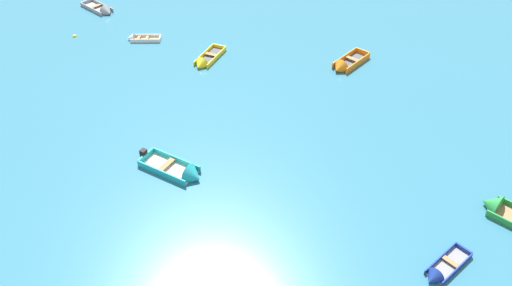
# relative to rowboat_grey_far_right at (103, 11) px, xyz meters

# --- Properties ---
(rowboat_grey_far_right) EXTENTS (3.97, 3.15, 1.21)m
(rowboat_grey_far_right) POSITION_rel_rowboat_grey_far_right_xyz_m (0.00, 0.00, 0.00)
(rowboat_grey_far_right) COLOR gray
(rowboat_grey_far_right) RESTS_ON ground_plane
(rowboat_yellow_back_row_right) EXTENTS (1.97, 3.97, 1.11)m
(rowboat_yellow_back_row_right) POSITION_rel_rowboat_grey_far_right_xyz_m (11.63, -7.52, -0.00)
(rowboat_yellow_back_row_right) COLOR #4C4C51
(rowboat_yellow_back_row_right) RESTS_ON ground_plane
(rowboat_orange_midfield_left) EXTENTS (3.04, 3.98, 1.22)m
(rowboat_orange_midfield_left) POSITION_rel_rowboat_grey_far_right_xyz_m (22.48, -6.11, 0.05)
(rowboat_orange_midfield_left) COLOR #4C4C51
(rowboat_orange_midfield_left) RESTS_ON ground_plane
(rowboat_white_distant_center) EXTENTS (2.93, 1.43, 0.88)m
(rowboat_white_distant_center) POSITION_rel_rowboat_grey_far_right_xyz_m (5.04, -4.67, -0.02)
(rowboat_white_distant_center) COLOR #99754C
(rowboat_white_distant_center) RESTS_ON ground_plane
(rowboat_green_back_row_left) EXTENTS (4.62, 3.62, 1.44)m
(rowboat_green_back_row_left) POSITION_rel_rowboat_grey_far_right_xyz_m (31.97, -20.40, 0.03)
(rowboat_green_back_row_left) COLOR #99754C
(rowboat_green_back_row_left) RESTS_ON ground_plane
(rowboat_turquoise_near_camera) EXTENTS (4.39, 2.78, 1.39)m
(rowboat_turquoise_near_camera) POSITION_rel_rowboat_grey_far_right_xyz_m (13.78, -20.48, 0.04)
(rowboat_turquoise_near_camera) COLOR beige
(rowboat_turquoise_near_camera) RESTS_ON ground_plane
(rowboat_deep_blue_near_right) EXTENTS (2.63, 3.03, 0.90)m
(rowboat_deep_blue_near_right) POSITION_rel_rowboat_grey_far_right_xyz_m (28.08, -25.21, -0.03)
(rowboat_deep_blue_near_right) COLOR gray
(rowboat_deep_blue_near_right) RESTS_ON ground_plane
(mooring_buoy_outer_edge) EXTENTS (0.37, 0.37, 0.37)m
(mooring_buoy_outer_edge) POSITION_rel_rowboat_grey_far_right_xyz_m (-0.49, -5.03, -0.17)
(mooring_buoy_outer_edge) COLOR yellow
(mooring_buoy_outer_edge) RESTS_ON ground_plane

